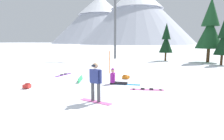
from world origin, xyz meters
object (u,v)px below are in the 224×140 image
loose_snowboard_near_left (80,79)px  pine_tree_short (223,40)px  loose_snowboard_far_spare (147,89)px  snowboarder_foreground (96,82)px  backpack_orange (126,77)px  pine_tree_slender (210,28)px  ski_lift_tower (115,13)px  trail_marker_pole (110,62)px  snowboarder_midground (116,79)px  pine_tree_twin (166,40)px  backpack_red (27,86)px  loose_snowboard_near_right (64,75)px

loose_snowboard_near_left → pine_tree_short: (10.63, 12.99, 2.68)m
loose_snowboard_far_spare → loose_snowboard_near_left: bearing=168.5°
snowboarder_foreground → pine_tree_short: (7.81, 16.79, 1.91)m
backpack_orange → pine_tree_slender: size_ratio=0.07×
backpack_orange → ski_lift_tower: ski_lift_tower is taller
trail_marker_pole → pine_tree_short: pine_tree_short is taller
trail_marker_pole → ski_lift_tower: size_ratio=0.15×
backpack_orange → pine_tree_short: (7.95, 11.26, 2.69)m
pine_tree_short → snowboarder_midground: bearing=-121.7°
trail_marker_pole → snowboarder_midground: bearing=-64.9°
snowboarder_midground → loose_snowboard_far_spare: snowboarder_midground is taller
loose_snowboard_far_spare → pine_tree_slender: (5.02, 16.69, 4.29)m
loose_snowboard_far_spare → backpack_orange: (-1.91, 2.66, 0.11)m
loose_snowboard_near_left → trail_marker_pole: trail_marker_pole is taller
pine_tree_slender → loose_snowboard_near_left: bearing=-121.4°
pine_tree_twin → backpack_red: bearing=-108.4°
trail_marker_pole → pine_tree_slender: bearing=54.4°
backpack_orange → pine_tree_slender: pine_tree_slender is taller
loose_snowboard_far_spare → pine_tree_twin: (-0.18, 16.95, 2.74)m
backpack_red → trail_marker_pole: bearing=67.1°
snowboarder_foreground → pine_tree_short: size_ratio=0.33×
backpack_orange → ski_lift_tower: 17.74m
pine_tree_slender → loose_snowboard_near_right: bearing=-130.2°
loose_snowboard_near_right → pine_tree_twin: (6.75, 14.39, 2.74)m
loose_snowboard_near_left → pine_tree_slender: (9.60, 15.75, 4.17)m
loose_snowboard_near_right → backpack_red: backpack_red is taller
trail_marker_pole → pine_tree_twin: bearing=74.0°
backpack_red → pine_tree_short: pine_tree_short is taller
backpack_orange → pine_tree_twin: (1.73, 14.29, 2.63)m
trail_marker_pole → pine_tree_short: size_ratio=0.36×
pine_tree_slender → snowboarder_foreground: bearing=-109.1°
pine_tree_short → ski_lift_tower: 14.96m
snowboarder_foreground → backpack_orange: bearing=91.5°
backpack_red → pine_tree_twin: (6.25, 18.80, 2.63)m
snowboarder_midground → loose_snowboard_near_left: (-2.52, 0.12, -0.20)m
pine_tree_slender → snowboarder_midground: bearing=-114.1°
loose_snowboard_near_left → pine_tree_short: pine_tree_short is taller
loose_snowboard_near_left → ski_lift_tower: (-3.19, 17.07, 6.70)m
backpack_red → ski_lift_tower: (-1.35, 19.86, 6.71)m
ski_lift_tower → loose_snowboard_near_right: bearing=-86.9°
loose_snowboard_near_left → backpack_red: backpack_red is taller
trail_marker_pole → ski_lift_tower: 15.33m
trail_marker_pole → pine_tree_short: (9.81, 9.49, 1.89)m
pine_tree_slender → loose_snowboard_far_spare: bearing=-106.7°
loose_snowboard_far_spare → pine_tree_slender: bearing=73.3°
snowboarder_foreground → ski_lift_tower: size_ratio=0.14×
loose_snowboard_near_right → trail_marker_pole: bearing=30.7°
pine_tree_twin → pine_tree_slender: size_ratio=0.64×
loose_snowboard_far_spare → ski_lift_tower: (-7.78, 18.00, 6.82)m
snowboarder_foreground → pine_tree_slender: (6.79, 19.55, 3.41)m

